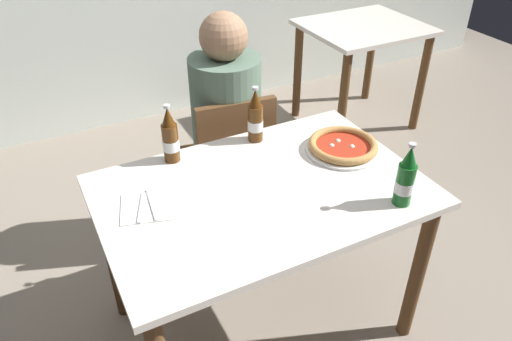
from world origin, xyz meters
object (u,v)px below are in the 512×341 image
Objects in this scene: chair_behind_table at (231,159)px; dining_table_main at (262,212)px; beer_bottle_center at (170,138)px; diner_seated at (227,137)px; beer_bottle_right at (406,179)px; pizza_margherita_near at (343,146)px; dining_table_background at (362,47)px; napkin_with_cutlery at (147,206)px; beer_bottle_left at (255,118)px.

dining_table_main is at bearing 82.99° from chair_behind_table.
beer_bottle_center is (-0.23, 0.34, 0.22)m from dining_table_main.
diner_seated is 4.89× the size of beer_bottle_right.
diner_seated is 3.87× the size of pizza_margherita_near.
dining_table_background is 3.24× the size of beer_bottle_center.
pizza_margherita_near reaches higher than dining_table_main.
beer_bottle_center is at bearing 42.22° from chair_behind_table.
napkin_with_cutlery is (-1.92, -1.27, 0.16)m from dining_table_background.
dining_table_main is 2.03m from dining_table_background.
dining_table_main is 0.68m from diner_seated.
dining_table_main is 0.42m from beer_bottle_left.
beer_bottle_left reaches higher than pizza_margherita_near.
dining_table_main is at bearing 143.02° from beer_bottle_right.
pizza_margherita_near is (-1.09, -1.27, 0.18)m from dining_table_background.
dining_table_main is at bearing -138.09° from dining_table_background.
diner_seated reaches higher than dining_table_background.
diner_seated is 0.82m from napkin_with_cutlery.
beer_bottle_center is 0.33m from napkin_with_cutlery.
napkin_with_cutlery is at bearing 49.37° from chair_behind_table.
napkin_with_cutlery is at bearing 179.63° from pizza_margherita_near.
beer_bottle_right reaches higher than napkin_with_cutlery.
napkin_with_cutlery is at bearing -156.61° from beer_bottle_left.
beer_bottle_right is (0.25, -0.96, 0.27)m from diner_seated.
pizza_margherita_near is at bearing -40.94° from beer_bottle_left.
dining_table_background is 3.24× the size of beer_bottle_left.
beer_bottle_right is at bearing -25.51° from napkin_with_cutlery.
pizza_margherita_near reaches higher than napkin_with_cutlery.
beer_bottle_right is (-1.11, -1.66, 0.26)m from dining_table_background.
dining_table_main is at bearing -113.03° from beer_bottle_left.
beer_bottle_left reaches higher than napkin_with_cutlery.
chair_behind_table is at bearing -98.68° from diner_seated.
chair_behind_table is 0.59m from beer_bottle_center.
dining_table_background is (1.36, 0.74, 0.11)m from chair_behind_table.
diner_seated reaches higher than beer_bottle_left.
napkin_with_cutlery is (-0.57, -0.57, 0.17)m from diner_seated.
dining_table_background is 2.31m from napkin_with_cutlery.
beer_bottle_center is 1.11× the size of napkin_with_cutlery.
beer_bottle_right reaches higher than dining_table_main.
beer_bottle_left is at bearing 23.39° from napkin_with_cutlery.
dining_table_main is 0.99× the size of diner_seated.
dining_table_main is 0.46m from beer_bottle_center.
diner_seated reaches higher than chair_behind_table.
diner_seated is 5.42× the size of napkin_with_cutlery.
beer_bottle_center is at bearing 124.45° from dining_table_main.
chair_behind_table is at bearing 105.78° from beer_bottle_right.
diner_seated is 4.89× the size of beer_bottle_center.
dining_table_main is 1.50× the size of dining_table_background.
pizza_margherita_near is 1.26× the size of beer_bottle_center.
beer_bottle_left is at bearing 112.66° from beer_bottle_right.
pizza_margherita_near is 0.39m from beer_bottle_right.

